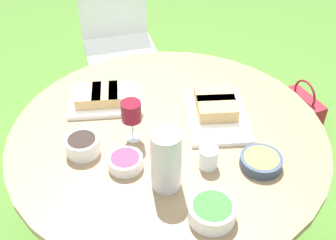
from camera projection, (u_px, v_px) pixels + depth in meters
ground_plane at (168, 236)px, 2.15m from camera, size 40.00×40.00×0.00m
dining_table at (168, 148)px, 1.76m from camera, size 1.28×1.28×0.71m
chair_near_right at (118, 35)px, 2.72m from camera, size 0.48×0.50×0.89m
water_pitcher at (166, 160)px, 1.41m from camera, size 0.11×0.11×0.23m
wine_glass at (131, 113)px, 1.59m from camera, size 0.08×0.08×0.17m
platter_bread_main at (216, 109)px, 1.77m from camera, size 0.43×0.36×0.08m
platter_charcuterie at (105, 97)px, 1.83m from camera, size 0.31×0.37×0.07m
bowl_fries at (261, 161)px, 1.54m from camera, size 0.16×0.16×0.04m
bowl_salad at (212, 211)px, 1.35m from camera, size 0.16×0.16×0.06m
bowl_olives at (82, 145)px, 1.59m from camera, size 0.13×0.13×0.07m
bowl_dip_red at (125, 161)px, 1.53m from camera, size 0.13×0.13×0.05m
cup_water_near at (208, 158)px, 1.53m from camera, size 0.07×0.07×0.08m
handbag at (300, 112)px, 2.74m from camera, size 0.30×0.14×0.37m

